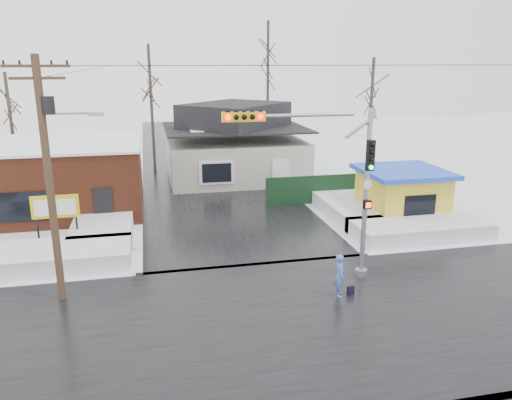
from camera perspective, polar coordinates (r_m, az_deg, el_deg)
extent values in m
plane|color=white|center=(17.96, 3.84, -13.64)|extent=(120.00, 120.00, 0.00)
cube|color=black|center=(17.96, 3.84, -13.61)|extent=(10.00, 120.00, 0.02)
cube|color=black|center=(17.96, 3.84, -13.61)|extent=(120.00, 10.00, 0.02)
cube|color=white|center=(23.98, -22.50, -6.04)|extent=(7.00, 3.00, 0.80)
cube|color=white|center=(27.14, 18.19, -3.12)|extent=(7.00, 3.00, 0.80)
cube|color=white|center=(28.39, -16.89, -2.19)|extent=(3.00, 8.00, 0.80)
cube|color=white|center=(30.52, 10.25, -0.51)|extent=(3.00, 8.00, 0.80)
cylinder|color=gray|center=(20.60, 12.42, 0.44)|extent=(0.20, 0.20, 7.00)
cylinder|color=gray|center=(21.70, 11.90, -8.12)|extent=(0.50, 0.50, 0.30)
cylinder|color=gray|center=(18.93, 4.61, 9.62)|extent=(4.60, 0.14, 0.14)
cube|color=gold|center=(18.45, -1.43, 9.51)|extent=(1.60, 0.28, 0.35)
sphere|color=#FF0C0C|center=(18.19, -3.21, 9.40)|extent=(0.20, 0.20, 0.20)
sphere|color=#FF0C0C|center=(18.41, 0.53, 9.50)|extent=(0.20, 0.20, 0.20)
cube|color=black|center=(20.05, 12.95, 4.99)|extent=(0.30, 0.22, 1.20)
sphere|color=#0CE533|center=(20.01, 13.04, 3.65)|extent=(0.18, 0.18, 0.18)
cube|color=black|center=(20.50, 12.61, -0.51)|extent=(0.30, 0.20, 0.35)
cylinder|color=#382619|center=(19.32, -22.53, 1.65)|extent=(0.28, 0.28, 9.00)
cube|color=#382619|center=(18.83, -23.86, 13.84)|extent=(2.20, 0.10, 0.10)
cube|color=#382619|center=(18.84, -23.72, 12.63)|extent=(1.80, 0.10, 0.10)
cylinder|color=black|center=(18.85, -22.66, 9.98)|extent=(0.44, 0.44, 0.60)
cylinder|color=gray|center=(18.77, -20.60, 9.25)|extent=(1.80, 0.08, 0.08)
cube|color=gray|center=(18.67, -17.82, 9.31)|extent=(0.50, 0.22, 0.12)
cube|color=brown|center=(32.40, -23.69, 2.27)|extent=(12.00, 8.00, 4.00)
cube|color=white|center=(32.03, -24.09, 5.84)|extent=(12.20, 8.20, 0.15)
cube|color=black|center=(28.73, -25.01, -0.71)|extent=(3.00, 0.08, 1.60)
cube|color=black|center=(28.17, -17.01, -0.84)|extent=(1.00, 0.08, 2.20)
cylinder|color=black|center=(26.31, -23.66, -3.12)|extent=(0.10, 0.10, 1.80)
cylinder|color=black|center=(26.00, -19.77, -2.92)|extent=(0.10, 0.10, 1.80)
cube|color=gold|center=(25.82, -21.97, -0.71)|extent=(2.20, 0.18, 1.10)
cube|color=white|center=(25.72, -22.01, -0.78)|extent=(1.90, 0.02, 0.80)
cube|color=beige|center=(38.27, -2.40, 4.71)|extent=(10.00, 8.00, 3.00)
cube|color=black|center=(37.89, -2.44, 8.28)|extent=(10.40, 8.40, 0.12)
pyramid|color=black|center=(37.77, -2.46, 9.72)|extent=(9.00, 7.00, 1.80)
cube|color=brown|center=(39.41, 1.94, 10.03)|extent=(0.70, 0.70, 1.40)
cube|color=white|center=(34.07, -4.52, 3.13)|extent=(2.40, 0.12, 1.60)
cube|color=yellow|center=(29.61, 16.28, 0.41)|extent=(4.00, 4.00, 2.60)
cube|color=blue|center=(29.28, 16.50, 3.15)|extent=(4.60, 4.60, 0.25)
cube|color=black|center=(27.92, 18.24, -0.67)|extent=(1.80, 0.06, 1.20)
cube|color=black|center=(32.00, 8.11, 1.27)|extent=(8.00, 0.12, 1.80)
cylinder|color=#332821|center=(41.18, -11.83, 10.10)|extent=(0.24, 0.24, 10.00)
cylinder|color=#332821|center=(44.35, 1.35, 12.10)|extent=(0.24, 0.24, 12.00)
cylinder|color=#332821|center=(38.93, 12.92, 8.99)|extent=(0.24, 0.24, 9.00)
cylinder|color=#332821|center=(40.43, -26.12, 7.32)|extent=(0.24, 0.24, 8.00)
imported|color=#4771C7|center=(19.55, 9.57, -8.52)|extent=(0.56, 0.70, 1.68)
cube|color=black|center=(19.97, 10.76, -10.16)|extent=(0.30, 0.18, 0.35)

